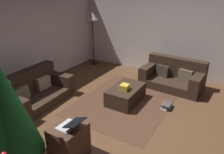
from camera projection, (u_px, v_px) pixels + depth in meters
ground_plane at (126, 125)px, 4.14m from camera, size 6.40×6.40×0.00m
rear_partition at (12, 41)px, 5.11m from camera, size 6.40×0.12×2.60m
corner_partition at (177, 32)px, 6.12m from camera, size 0.12×6.40×2.60m
couch_left at (34, 91)px, 4.88m from camera, size 1.70×0.98×0.75m
couch_right at (173, 76)px, 5.68m from camera, size 0.97×1.62×0.76m
ottoman at (126, 94)px, 4.94m from camera, size 0.99×0.61×0.37m
gift_box at (125, 87)px, 4.73m from camera, size 0.23×0.20×0.13m
tv_remote at (126, 84)px, 5.02m from camera, size 0.12×0.17×0.02m
side_table at (69, 142)px, 3.25m from camera, size 0.52×0.44×0.58m
laptop at (70, 125)px, 3.09m from camera, size 0.31×0.38×0.17m
book_stack at (167, 106)px, 4.69m from camera, size 0.31×0.22×0.12m
corner_lamp at (92, 20)px, 6.93m from camera, size 0.36×0.36×1.76m
area_rug at (126, 101)px, 5.01m from camera, size 2.60×2.00×0.01m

